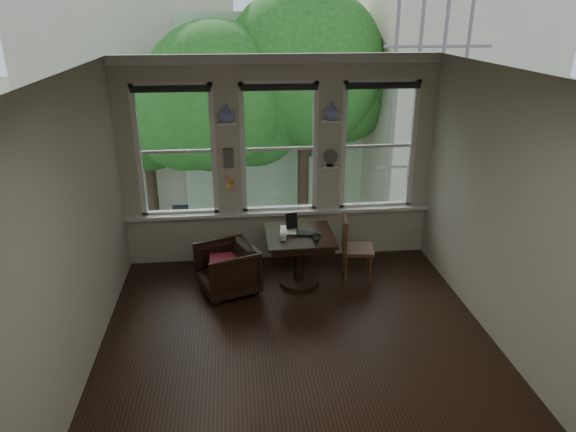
{
  "coord_description": "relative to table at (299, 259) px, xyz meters",
  "views": [
    {
      "loc": [
        -0.65,
        -4.91,
        3.55
      ],
      "look_at": [
        -0.02,
        0.9,
        1.19
      ],
      "focal_mm": 32.0,
      "sensor_mm": 36.0,
      "label": 1
    }
  ],
  "objects": [
    {
      "name": "tablet",
      "position": [
        -0.08,
        0.21,
        0.48
      ],
      "size": [
        0.17,
        0.1,
        0.22
      ],
      "primitive_type": "cube",
      "rotation": [
        -0.26,
        0.0,
        0.19
      ],
      "color": "black",
      "rests_on": "table"
    },
    {
      "name": "window_right",
      "position": [
        1.26,
        0.93,
        1.32
      ],
      "size": [
        1.1,
        0.12,
        1.9
      ],
      "primitive_type": null,
      "color": "white",
      "rests_on": "ground"
    },
    {
      "name": "vase_left",
      "position": [
        -0.91,
        0.83,
        1.86
      ],
      "size": [
        0.24,
        0.24,
        0.25
      ],
      "primitive_type": "imported",
      "color": "white",
      "rests_on": "shelf_left"
    },
    {
      "name": "ceiling",
      "position": [
        -0.19,
        -1.32,
        2.62
      ],
      "size": [
        4.5,
        4.5,
        0.0
      ],
      "primitive_type": "plane",
      "rotation": [
        3.14,
        0.0,
        0.0
      ],
      "color": "silver",
      "rests_on": "ground"
    },
    {
      "name": "laptop",
      "position": [
        0.12,
        -0.08,
        0.39
      ],
      "size": [
        0.38,
        0.29,
        0.03
      ],
      "primitive_type": "imported",
      "rotation": [
        0.0,
        0.0,
        -0.23
      ],
      "color": "black",
      "rests_on": "table"
    },
    {
      "name": "wall_right",
      "position": [
        2.06,
        -1.32,
        1.12
      ],
      "size": [
        0.0,
        4.5,
        4.5
      ],
      "primitive_type": "plane",
      "rotation": [
        1.57,
        0.0,
        -1.57
      ],
      "color": "beige",
      "rests_on": "ground"
    },
    {
      "name": "armchair_left",
      "position": [
        -0.99,
        -0.11,
        -0.04
      ],
      "size": [
        0.94,
        0.92,
        0.67
      ],
      "primitive_type": "imported",
      "rotation": [
        0.0,
        0.0,
        -1.22
      ],
      "color": "black",
      "rests_on": "ground"
    },
    {
      "name": "papers",
      "position": [
        -0.13,
        0.16,
        0.38
      ],
      "size": [
        0.26,
        0.33,
        0.0
      ],
      "primitive_type": "cube",
      "rotation": [
        0.0,
        0.0,
        -0.13
      ],
      "color": "silver",
      "rests_on": "table"
    },
    {
      "name": "shelf_left",
      "position": [
        -0.91,
        0.83,
        1.73
      ],
      "size": [
        0.26,
        0.16,
        0.03
      ],
      "primitive_type": "cube",
      "color": "white",
      "rests_on": "ground"
    },
    {
      "name": "window_center",
      "position": [
        -0.19,
        0.93,
        1.32
      ],
      "size": [
        1.1,
        0.12,
        1.9
      ],
      "primitive_type": null,
      "color": "white",
      "rests_on": "ground"
    },
    {
      "name": "side_chair_right",
      "position": [
        0.83,
        0.07,
        0.09
      ],
      "size": [
        0.47,
        0.47,
        0.92
      ],
      "primitive_type": null,
      "rotation": [
        0.0,
        0.0,
        1.44
      ],
      "color": "#4A341A",
      "rests_on": "ground"
    },
    {
      "name": "intercom",
      "position": [
        -0.91,
        0.86,
        1.23
      ],
      "size": [
        0.14,
        0.06,
        0.28
      ],
      "primitive_type": "cube",
      "color": "#59544F",
      "rests_on": "ground"
    },
    {
      "name": "table",
      "position": [
        0.0,
        0.0,
        0.0
      ],
      "size": [
        0.9,
        0.9,
        0.75
      ],
      "primitive_type": null,
      "color": "black",
      "rests_on": "ground"
    },
    {
      "name": "desk_fan",
      "position": [
        0.54,
        0.81,
        1.16
      ],
      "size": [
        0.2,
        0.2,
        0.24
      ],
      "primitive_type": null,
      "color": "#59544F",
      "rests_on": "ground"
    },
    {
      "name": "wall_left",
      "position": [
        -2.44,
        -1.32,
        1.12
      ],
      "size": [
        0.0,
        4.5,
        4.5
      ],
      "primitive_type": "plane",
      "rotation": [
        1.57,
        0.0,
        1.57
      ],
      "color": "beige",
      "rests_on": "ground"
    },
    {
      "name": "shelf_right",
      "position": [
        0.54,
        0.83,
        1.73
      ],
      "size": [
        0.26,
        0.16,
        0.03
      ],
      "primitive_type": "cube",
      "color": "white",
      "rests_on": "ground"
    },
    {
      "name": "drinking_glass",
      "position": [
        0.18,
        -0.25,
        0.42
      ],
      "size": [
        0.15,
        0.15,
        0.09
      ],
      "primitive_type": "imported",
      "rotation": [
        0.0,
        0.0,
        0.34
      ],
      "color": "white",
      "rests_on": "table"
    },
    {
      "name": "ground",
      "position": [
        -0.19,
        -1.32,
        -0.38
      ],
      "size": [
        4.5,
        4.5,
        0.0
      ],
      "primitive_type": "plane",
      "color": "black",
      "rests_on": "ground"
    },
    {
      "name": "mug",
      "position": [
        -0.24,
        -0.17,
        0.42
      ],
      "size": [
        0.11,
        0.11,
        0.09
      ],
      "primitive_type": "imported",
      "rotation": [
        0.0,
        0.0,
        -0.27
      ],
      "color": "white",
      "rests_on": "table"
    },
    {
      "name": "cushion_red",
      "position": [
        -0.99,
        -0.11,
        0.08
      ],
      "size": [
        0.45,
        0.45,
        0.06
      ],
      "primitive_type": "cube",
      "color": "maroon",
      "rests_on": "armchair_left"
    },
    {
      "name": "wall_back",
      "position": [
        -0.19,
        0.93,
        1.12
      ],
      "size": [
        4.5,
        0.0,
        4.5
      ],
      "primitive_type": "plane",
      "rotation": [
        1.57,
        0.0,
        0.0
      ],
      "color": "beige",
      "rests_on": "ground"
    },
    {
      "name": "sticky_notes",
      "position": [
        -0.91,
        0.86,
        0.88
      ],
      "size": [
        0.16,
        0.01,
        0.24
      ],
      "primitive_type": null,
      "color": "pink",
      "rests_on": "ground"
    },
    {
      "name": "window_left",
      "position": [
        -1.64,
        0.93,
        1.32
      ],
      "size": [
        1.1,
        0.12,
        1.9
      ],
      "primitive_type": null,
      "color": "white",
      "rests_on": "ground"
    },
    {
      "name": "wall_front",
      "position": [
        -0.19,
        -3.57,
        1.12
      ],
      "size": [
        4.5,
        0.0,
        4.5
      ],
      "primitive_type": "plane",
      "rotation": [
        -1.57,
        0.0,
        0.0
      ],
      "color": "beige",
      "rests_on": "ground"
    },
    {
      "name": "vase_right",
      "position": [
        0.54,
        0.83,
        1.86
      ],
      "size": [
        0.24,
        0.24,
        0.25
      ],
      "primitive_type": "imported",
      "color": "white",
      "rests_on": "shelf_right"
    }
  ]
}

